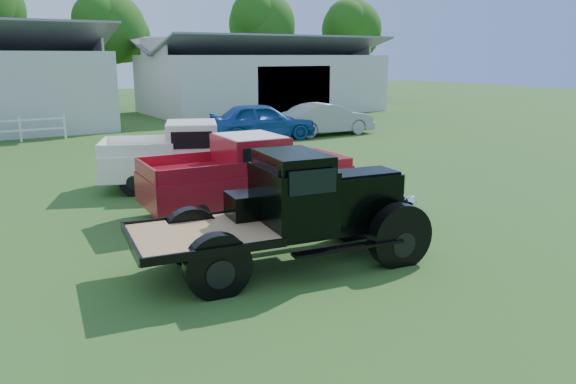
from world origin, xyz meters
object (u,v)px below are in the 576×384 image
red_pickup (247,173)px  white_pickup (189,156)px  misc_car_blue (262,121)px  misc_car_grey (327,119)px  vintage_flatbed (287,210)px

red_pickup → white_pickup: 3.38m
misc_car_blue → misc_car_grey: bearing=-81.2°
vintage_flatbed → red_pickup: (1.17, 3.89, -0.10)m
red_pickup → white_pickup: (-0.23, 3.37, -0.02)m
vintage_flatbed → red_pickup: bearing=81.2°
misc_car_grey → vintage_flatbed: bearing=145.3°
vintage_flatbed → misc_car_blue: (7.95, 15.15, -0.23)m
vintage_flatbed → white_pickup: (0.93, 7.26, -0.12)m
misc_car_blue → misc_car_grey: 3.57m
red_pickup → misc_car_grey: bearing=49.7°
red_pickup → misc_car_blue: red_pickup is taller
misc_car_blue → misc_car_grey: size_ratio=1.06×
misc_car_blue → white_pickup: bearing=155.5°
white_pickup → misc_car_blue: bearing=70.7°
vintage_flatbed → white_pickup: bearing=90.6°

